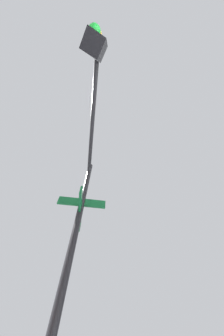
# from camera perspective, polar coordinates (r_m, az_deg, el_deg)

# --- Properties ---
(traffic_signal_near) EXTENTS (1.60, 3.29, 5.41)m
(traffic_signal_near) POSITION_cam_1_polar(r_m,az_deg,el_deg) (2.60, -10.36, 6.49)
(traffic_signal_near) COLOR black
(traffic_signal_near) RESTS_ON ground_plane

